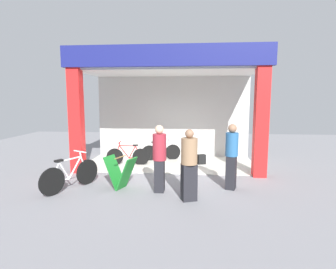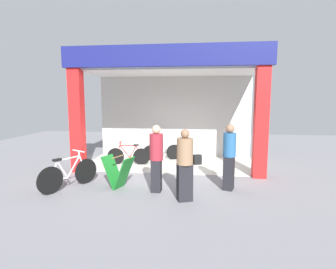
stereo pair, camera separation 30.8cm
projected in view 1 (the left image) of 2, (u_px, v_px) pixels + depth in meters
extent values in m
plane|color=gray|center=(166.00, 174.00, 8.47)|extent=(20.03, 20.03, 0.00)
cube|color=beige|center=(170.00, 163.00, 9.81)|extent=(6.01, 2.73, 0.02)
cube|color=#B7B7B2|center=(173.00, 116.00, 10.95)|extent=(6.01, 0.12, 3.25)
cube|color=red|center=(77.00, 121.00, 8.50)|extent=(0.38, 0.36, 3.25)
cube|color=red|center=(261.00, 123.00, 8.00)|extent=(0.38, 0.36, 3.25)
cube|color=navy|center=(165.00, 55.00, 7.85)|extent=(6.21, 0.20, 0.62)
cube|color=silver|center=(170.00, 72.00, 9.39)|extent=(6.01, 2.73, 0.06)
cylinder|color=black|center=(141.00, 157.00, 9.55)|extent=(0.60, 0.08, 0.59)
cylinder|color=black|center=(115.00, 157.00, 9.57)|extent=(0.60, 0.08, 0.59)
cylinder|color=red|center=(135.00, 157.00, 9.56)|extent=(0.40, 0.06, 0.08)
cylinder|color=red|center=(132.00, 152.00, 9.53)|extent=(0.26, 0.05, 0.45)
cylinder|color=red|center=(124.00, 152.00, 9.54)|extent=(0.37, 0.06, 0.46)
cylinder|color=red|center=(127.00, 146.00, 9.51)|extent=(0.57, 0.07, 0.05)
cylinder|color=red|center=(138.00, 151.00, 9.52)|extent=(0.20, 0.05, 0.40)
cylinder|color=red|center=(117.00, 151.00, 9.54)|extent=(0.18, 0.04, 0.41)
cylinder|color=red|center=(119.00, 144.00, 9.50)|extent=(0.05, 0.04, 0.12)
cylinder|color=red|center=(120.00, 142.00, 9.50)|extent=(0.06, 0.41, 0.03)
cube|color=black|center=(135.00, 145.00, 9.50)|extent=(0.19, 0.10, 0.04)
cylinder|color=black|center=(149.00, 153.00, 10.20)|extent=(0.58, 0.21, 0.59)
cylinder|color=black|center=(173.00, 152.00, 10.39)|extent=(0.58, 0.21, 0.59)
cylinder|color=silver|center=(155.00, 153.00, 10.25)|extent=(0.39, 0.15, 0.08)
cylinder|color=silver|center=(157.00, 148.00, 10.24)|extent=(0.26, 0.11, 0.44)
cylinder|color=silver|center=(164.00, 148.00, 10.30)|extent=(0.36, 0.14, 0.46)
cylinder|color=silver|center=(161.00, 142.00, 10.25)|extent=(0.55, 0.20, 0.05)
cylinder|color=silver|center=(152.00, 148.00, 10.20)|extent=(0.20, 0.09, 0.40)
cylinder|color=silver|center=(171.00, 147.00, 10.35)|extent=(0.18, 0.08, 0.41)
cylinder|color=silver|center=(168.00, 140.00, 10.29)|extent=(0.06, 0.05, 0.12)
cylinder|color=silver|center=(168.00, 139.00, 10.28)|extent=(0.15, 0.40, 0.03)
cube|color=black|center=(154.00, 142.00, 10.19)|extent=(0.20, 0.14, 0.04)
cylinder|color=black|center=(52.00, 182.00, 6.55)|extent=(0.37, 0.63, 0.69)
cylinder|color=black|center=(87.00, 172.00, 7.43)|extent=(0.37, 0.63, 0.69)
cylinder|color=white|center=(61.00, 180.00, 6.76)|extent=(0.25, 0.42, 0.09)
cylinder|color=white|center=(64.00, 171.00, 6.81)|extent=(0.18, 0.28, 0.52)
cylinder|color=white|center=(75.00, 168.00, 7.08)|extent=(0.23, 0.39, 0.54)
cylinder|color=white|center=(70.00, 159.00, 6.94)|extent=(0.35, 0.60, 0.05)
cylinder|color=white|center=(56.00, 172.00, 6.62)|extent=(0.14, 0.22, 0.46)
cylinder|color=white|center=(84.00, 164.00, 7.31)|extent=(0.13, 0.20, 0.48)
cylinder|color=white|center=(80.00, 154.00, 7.19)|extent=(0.06, 0.07, 0.14)
cylinder|color=white|center=(80.00, 152.00, 7.18)|extent=(0.44, 0.26, 0.03)
cube|color=black|center=(59.00, 161.00, 6.67)|extent=(0.19, 0.23, 0.05)
cube|color=#197226|center=(115.00, 172.00, 7.13)|extent=(0.53, 0.56, 0.85)
cube|color=#197226|center=(127.00, 174.00, 6.97)|extent=(0.53, 0.56, 0.85)
cylinder|color=olive|center=(120.00, 157.00, 7.00)|extent=(0.18, 0.44, 0.03)
cube|color=black|center=(160.00, 176.00, 6.84)|extent=(0.24, 0.31, 0.81)
cylinder|color=maroon|center=(159.00, 147.00, 6.75)|extent=(0.34, 0.34, 0.66)
sphere|color=#D8AD8C|center=(159.00, 130.00, 6.69)|extent=(0.22, 0.22, 0.22)
cube|color=black|center=(231.00, 172.00, 7.04)|extent=(0.32, 0.35, 0.87)
cylinder|color=#26598C|center=(232.00, 144.00, 6.94)|extent=(0.41, 0.41, 0.60)
sphere|color=#8C664C|center=(232.00, 128.00, 6.89)|extent=(0.22, 0.22, 0.22)
cube|color=#BF8C33|center=(233.00, 151.00, 7.21)|extent=(0.15, 0.20, 0.27)
cube|color=black|center=(189.00, 182.00, 6.24)|extent=(0.40, 0.34, 0.86)
cylinder|color=#8C6B4C|center=(189.00, 151.00, 6.14)|extent=(0.48, 0.48, 0.60)
sphere|color=#8C664C|center=(189.00, 134.00, 6.09)|extent=(0.20, 0.20, 0.20)
cube|color=black|center=(201.00, 159.00, 6.25)|extent=(0.21, 0.17, 0.22)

